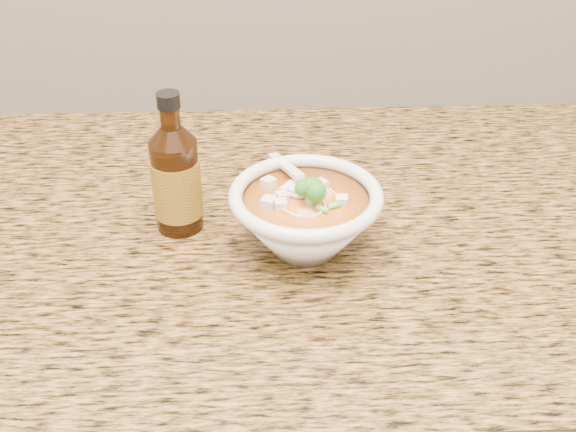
{
  "coord_description": "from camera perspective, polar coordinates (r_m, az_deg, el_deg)",
  "views": [
    {
      "loc": [
        0.01,
        0.93,
        1.4
      ],
      "look_at": [
        0.04,
        1.61,
        0.94
      ],
      "focal_mm": 45.0,
      "sensor_mm": 36.0,
      "label": 1
    }
  ],
  "objects": [
    {
      "name": "hot_sauce_bottle",
      "position": [
        0.85,
        -8.83,
        2.87
      ],
      "size": [
        0.06,
        0.06,
        0.17
      ],
      "rotation": [
        0.0,
        0.0,
        0.04
      ],
      "color": "#3D1C08",
      "rests_on": "counter_slab"
    },
    {
      "name": "soup_bowl",
      "position": [
        0.82,
        1.39,
        -0.2
      ],
      "size": [
        0.17,
        0.19,
        0.1
      ],
      "rotation": [
        0.0,
        0.0,
        0.18
      ],
      "color": "white",
      "rests_on": "counter_slab"
    },
    {
      "name": "counter_slab",
      "position": [
        0.91,
        -3.0,
        -1.11
      ],
      "size": [
        4.0,
        0.68,
        0.04
      ],
      "primitive_type": "cube",
      "color": "olive",
      "rests_on": "cabinet"
    }
  ]
}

